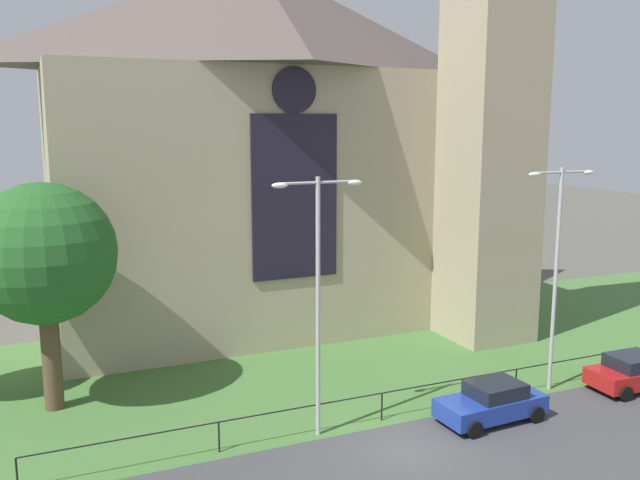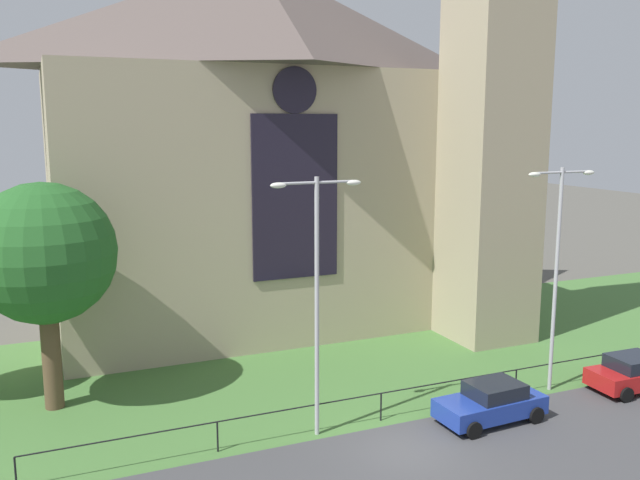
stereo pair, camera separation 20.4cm
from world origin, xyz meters
name	(u,v)px [view 1 (the left image)]	position (x,y,z in m)	size (l,w,h in m)	color
ground	(301,360)	(0.00, 10.00, 0.00)	(160.00, 160.00, 0.00)	#56544C
road_asphalt	(440,478)	(0.00, -2.00, 0.00)	(120.00, 8.00, 0.01)	#424244
grass_verge	(317,373)	(0.00, 8.00, 0.00)	(120.00, 20.00, 0.01)	#477538
church_building	(272,141)	(1.10, 16.98, 10.27)	(23.20, 16.20, 26.00)	tan
iron_railing	(382,397)	(0.33, 2.50, 0.95)	(25.58, 0.07, 1.13)	black
tree_left_near	(44,255)	(-11.13, 8.70, 6.25)	(5.50, 5.50, 9.06)	brown
streetlamp_near	(318,277)	(-2.36, 2.40, 5.89)	(3.37, 0.26, 9.43)	#B2B2B7
streetlamp_far	(557,254)	(8.42, 2.40, 5.92)	(3.37, 0.26, 9.49)	#B2B2B7
parked_car_blue	(492,402)	(4.18, 0.83, 0.74)	(4.28, 2.18, 1.51)	#1E3899
parked_car_red	(635,372)	(11.82, 0.98, 0.74)	(4.25, 2.13, 1.51)	#B21919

